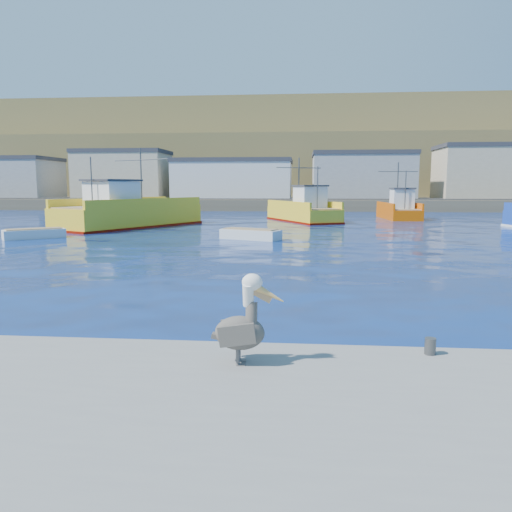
% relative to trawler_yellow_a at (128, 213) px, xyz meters
% --- Properties ---
extents(ground, '(260.00, 260.00, 0.00)m').
position_rel_trawler_yellow_a_xyz_m(ground, '(14.15, -29.57, -1.18)').
color(ground, navy).
rests_on(ground, ground).
extents(dock_bollards, '(36.20, 0.20, 0.30)m').
position_rel_trawler_yellow_a_xyz_m(dock_bollards, '(14.75, -32.97, -0.53)').
color(dock_bollards, '#4C4C4C').
rests_on(dock_bollards, dock).
extents(far_shore, '(200.00, 81.00, 24.00)m').
position_rel_trawler_yellow_a_xyz_m(far_shore, '(14.16, 79.63, 7.80)').
color(far_shore, brown).
rests_on(far_shore, ground).
extents(trawler_yellow_a, '(10.41, 14.49, 6.85)m').
position_rel_trawler_yellow_a_xyz_m(trawler_yellow_a, '(0.00, 0.00, 0.00)').
color(trawler_yellow_a, yellow).
rests_on(trawler_yellow_a, ground).
extents(trawler_yellow_b, '(7.74, 10.89, 6.40)m').
position_rel_trawler_yellow_a_xyz_m(trawler_yellow_b, '(15.12, 8.12, -0.19)').
color(trawler_yellow_b, yellow).
rests_on(trawler_yellow_b, ground).
extents(boat_orange, '(4.26, 8.28, 6.05)m').
position_rel_trawler_yellow_a_xyz_m(boat_orange, '(25.30, 12.78, -0.16)').
color(boat_orange, '#D65103').
rests_on(boat_orange, ground).
extents(skiff_left, '(3.84, 3.43, 0.83)m').
position_rel_trawler_yellow_a_xyz_m(skiff_left, '(-3.02, -9.98, -0.92)').
color(skiff_left, silver).
rests_on(skiff_left, ground).
extents(skiff_mid, '(4.23, 2.93, 0.87)m').
position_rel_trawler_yellow_a_xyz_m(skiff_mid, '(11.51, -9.18, -0.90)').
color(skiff_mid, silver).
rests_on(skiff_mid, ground).
extents(pelican, '(1.26, 0.54, 1.55)m').
position_rel_trawler_yellow_a_xyz_m(pelican, '(13.85, -33.73, -0.02)').
color(pelican, '#595451').
rests_on(pelican, dock).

